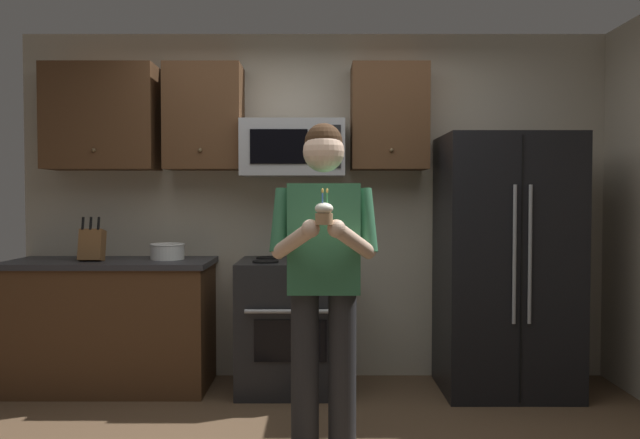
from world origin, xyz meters
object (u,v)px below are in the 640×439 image
object	(u,v)px
microwave	(296,149)
bowl_large_white	(170,251)
person	(326,268)
refrigerator	(508,264)
knife_block	(95,245)
oven_range	(295,324)
cupcake	(326,213)

from	to	relation	value
microwave	bowl_large_white	bearing A→B (deg)	-176.94
microwave	person	size ratio (longest dim) A/B	0.42
refrigerator	person	distance (m)	1.70
refrigerator	bowl_large_white	distance (m)	2.41
knife_block	microwave	bearing A→B (deg)	6.01
oven_range	bowl_large_white	size ratio (longest dim) A/B	3.74
oven_range	refrigerator	xyz separation A→B (m)	(1.50, -0.04, 0.44)
bowl_large_white	cupcake	size ratio (longest dim) A/B	1.43
microwave	refrigerator	size ratio (longest dim) A/B	0.41
person	knife_block	bearing A→B (deg)	145.64
refrigerator	bowl_large_white	xyz separation A→B (m)	(-2.40, 0.11, 0.08)
person	refrigerator	bearing A→B (deg)	40.62
bowl_large_white	person	distance (m)	1.65
oven_range	cupcake	bearing A→B (deg)	-81.69
cupcake	oven_range	bearing A→B (deg)	98.31
bowl_large_white	refrigerator	bearing A→B (deg)	-2.63
oven_range	person	bearing A→B (deg)	-79.35
refrigerator	cupcake	world-z (taller)	refrigerator
refrigerator	cupcake	bearing A→B (deg)	-131.93
knife_block	bowl_large_white	distance (m)	0.52
oven_range	cupcake	xyz separation A→B (m)	(0.21, -1.47, 0.83)
oven_range	bowl_large_white	bearing A→B (deg)	175.51
person	cupcake	bearing A→B (deg)	-90.00
oven_range	bowl_large_white	world-z (taller)	bowl_large_white
person	cupcake	xyz separation A→B (m)	(-0.00, -0.33, 0.30)
microwave	person	world-z (taller)	microwave
knife_block	person	size ratio (longest dim) A/B	0.18
oven_range	microwave	bearing A→B (deg)	89.98
knife_block	cupcake	world-z (taller)	cupcake
knife_block	bowl_large_white	bearing A→B (deg)	11.18
microwave	refrigerator	distance (m)	1.72
knife_block	bowl_large_white	size ratio (longest dim) A/B	1.28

